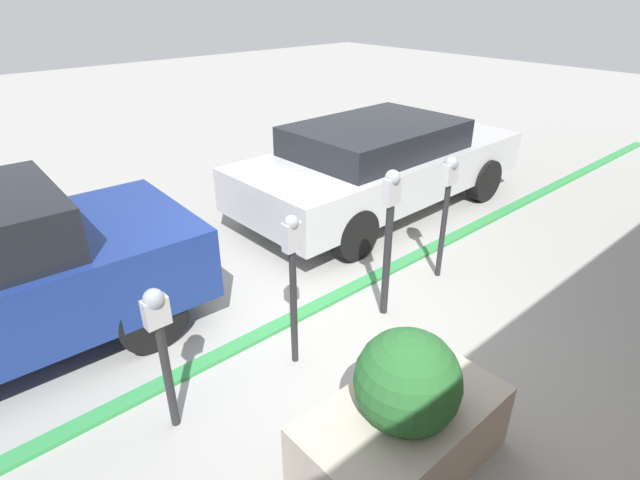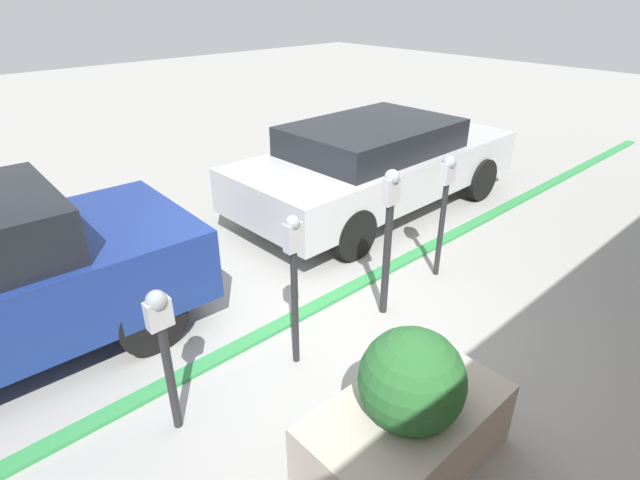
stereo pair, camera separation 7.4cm
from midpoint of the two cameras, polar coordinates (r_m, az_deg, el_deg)
ground_plane at (r=5.33m, az=-1.31°, el=-8.63°), size 40.00×40.00×0.00m
curb_strip at (r=5.36m, az=-1.88°, el=-8.09°), size 19.00×0.16×0.04m
parking_meter_nearest at (r=3.80m, az=-18.09°, el=-10.39°), size 0.18×0.15×1.26m
parking_meter_second at (r=4.20m, az=-3.52°, el=-3.10°), size 0.15×0.13×1.48m
parking_meter_middle at (r=4.91m, az=7.46°, el=1.88°), size 0.18×0.15×1.59m
parking_meter_fourth at (r=5.74m, az=13.79°, el=5.24°), size 0.18×0.15×1.48m
planter_box at (r=3.70m, az=9.40°, el=-19.23°), size 1.49×0.83×1.14m
parked_car_middle at (r=7.61m, az=6.29°, el=8.82°), size 4.73×1.97×1.36m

